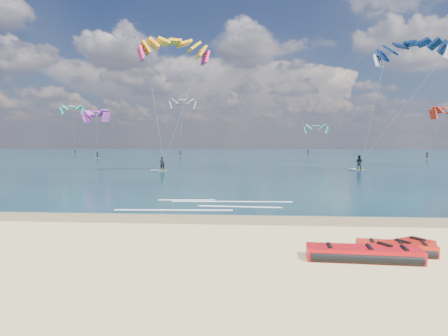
# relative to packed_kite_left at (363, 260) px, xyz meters

# --- Properties ---
(ground) EXTENTS (320.00, 320.00, 0.00)m
(ground) POSITION_rel_packed_kite_left_xyz_m (-6.28, 42.85, 0.00)
(ground) COLOR tan
(ground) RESTS_ON ground
(wet_sand_strip) EXTENTS (320.00, 2.40, 0.01)m
(wet_sand_strip) POSITION_rel_packed_kite_left_xyz_m (-6.28, 5.85, 0.00)
(wet_sand_strip) COLOR brown
(wet_sand_strip) RESTS_ON ground
(sea) EXTENTS (320.00, 200.00, 0.04)m
(sea) POSITION_rel_packed_kite_left_xyz_m (-6.28, 106.85, 0.02)
(sea) COLOR #082131
(sea) RESTS_ON ground
(packed_kite_left) EXTENTS (3.49, 1.44, 0.44)m
(packed_kite_left) POSITION_rel_packed_kite_left_xyz_m (0.00, 0.00, 0.00)
(packed_kite_left) COLOR #B9090F
(packed_kite_left) RESTS_ON ground
(packed_kite_mid) EXTENTS (2.60, 1.48, 0.41)m
(packed_kite_mid) POSITION_rel_packed_kite_left_xyz_m (1.16, 0.74, 0.00)
(packed_kite_mid) COLOR red
(packed_kite_mid) RESTS_ON ground
(packed_kite_right) EXTENTS (2.73, 2.33, 0.44)m
(packed_kite_right) POSITION_rel_packed_kite_left_xyz_m (1.26, 0.66, 0.00)
(packed_kite_right) COLOR #A61107
(packed_kite_right) RESTS_ON ground
(kitesurfer_main) EXTENTS (9.11, 8.41, 15.35)m
(kitesurfer_main) POSITION_rel_packed_kite_left_xyz_m (-12.77, 32.58, 7.90)
(kitesurfer_main) COLOR gold
(kitesurfer_main) RESTS_ON sea
(kitesurfer_far) EXTENTS (10.34, 9.21, 15.66)m
(kitesurfer_far) POSITION_rel_packed_kite_left_xyz_m (11.97, 36.28, 8.06)
(kitesurfer_far) COLOR #AFC01C
(kitesurfer_far) RESTS_ON sea
(shoreline_foam) EXTENTS (9.15, 4.04, 0.01)m
(shoreline_foam) POSITION_rel_packed_kite_left_xyz_m (-5.52, 9.74, 0.04)
(shoreline_foam) COLOR white
(shoreline_foam) RESTS_ON ground
(distant_kites) EXTENTS (95.08, 33.36, 13.66)m
(distant_kites) POSITION_rel_packed_kite_left_xyz_m (-16.08, 84.39, 5.76)
(distant_kites) COLOR #29B492
(distant_kites) RESTS_ON ground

